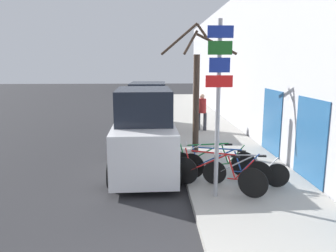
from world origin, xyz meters
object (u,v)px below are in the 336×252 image
object	(u,v)px
bicycle_1	(245,172)
street_tree	(197,92)
bicycle_3	(212,162)
parked_car_0	(144,134)
bicycle_2	(224,168)
bicycle_0	(217,174)
signpost	(218,99)
parked_car_1	(148,110)
pedestrian_near	(202,109)

from	to	relation	value
bicycle_1	street_tree	distance (m)	3.81
bicycle_3	parked_car_0	distance (m)	2.23
bicycle_2	parked_car_0	size ratio (longest dim) A/B	0.48
bicycle_0	bicycle_2	bearing A→B (deg)	4.98
signpost	street_tree	xyz separation A→B (m)	(0.05, 3.94, -0.18)
bicycle_1	parked_car_1	bearing A→B (deg)	29.88
bicycle_0	parked_car_1	world-z (taller)	parked_car_1
signpost	bicycle_2	size ratio (longest dim) A/B	1.82
bicycle_2	parked_car_1	world-z (taller)	parked_car_1
bicycle_0	pedestrian_near	xyz separation A→B (m)	(0.72, 7.36, 0.57)
signpost	parked_car_1	size ratio (longest dim) A/B	0.85
bicycle_0	bicycle_2	xyz separation A→B (m)	(0.28, 0.52, -0.01)
parked_car_0	street_tree	distance (m)	2.57
bicycle_0	parked_car_0	size ratio (longest dim) A/B	0.46
parked_car_1	bicycle_2	bearing A→B (deg)	-72.05
bicycle_2	parked_car_0	bearing A→B (deg)	79.48
bicycle_0	bicycle_3	distance (m)	1.02
bicycle_1	bicycle_3	xyz separation A→B (m)	(-0.73, 0.72, 0.04)
pedestrian_near	street_tree	size ratio (longest dim) A/B	0.39
bicycle_2	pedestrian_near	distance (m)	6.88
parked_car_1	street_tree	world-z (taller)	street_tree
bicycle_0	parked_car_0	distance (m)	2.83
parked_car_0	signpost	bearing A→B (deg)	-56.29
bicycle_1	parked_car_1	xyz separation A→B (m)	(-2.54, 7.33, 0.56)
bicycle_2	bicycle_3	bearing A→B (deg)	50.98
bicycle_0	street_tree	world-z (taller)	street_tree
parked_car_0	pedestrian_near	distance (m)	5.85
parked_car_0	bicycle_3	bearing A→B (deg)	-31.23
bicycle_0	pedestrian_near	bearing A→B (deg)	27.59
bicycle_0	street_tree	size ratio (longest dim) A/B	0.47
bicycle_3	parked_car_1	world-z (taller)	parked_car_1
bicycle_3	bicycle_1	bearing A→B (deg)	-132.90
parked_car_0	street_tree	bearing A→B (deg)	38.87
pedestrian_near	street_tree	bearing A→B (deg)	-88.76
bicycle_1	bicycle_3	world-z (taller)	bicycle_3
signpost	street_tree	bearing A→B (deg)	89.31
bicycle_1	bicycle_2	size ratio (longest dim) A/B	0.97
parked_car_0	bicycle_2	bearing A→B (deg)	-38.19
bicycle_1	pedestrian_near	world-z (taller)	pedestrian_near
bicycle_3	pedestrian_near	world-z (taller)	pedestrian_near
parked_car_1	pedestrian_near	world-z (taller)	parked_car_1
parked_car_1	pedestrian_near	size ratio (longest dim) A/B	2.75
bicycle_0	bicycle_1	distance (m)	0.83
bicycle_1	street_tree	world-z (taller)	street_tree
bicycle_1	parked_car_1	distance (m)	7.78
signpost	bicycle_2	bearing A→B (deg)	66.55
bicycle_0	street_tree	distance (m)	3.96
bicycle_0	street_tree	xyz separation A→B (m)	(-0.06, 3.58, 1.69)
bicycle_1	bicycle_3	bearing A→B (deg)	55.94
bicycle_0	bicycle_1	size ratio (longest dim) A/B	0.98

